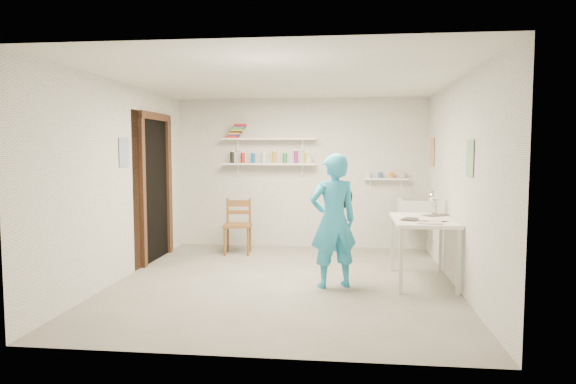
# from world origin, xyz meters

# --- Properties ---
(floor) EXTENTS (4.00, 4.50, 0.02)m
(floor) POSITION_xyz_m (0.00, 0.00, -0.01)
(floor) COLOR slate
(floor) RESTS_ON ground
(ceiling) EXTENTS (4.00, 4.50, 0.02)m
(ceiling) POSITION_xyz_m (0.00, 0.00, 2.41)
(ceiling) COLOR silver
(ceiling) RESTS_ON wall_back
(wall_back) EXTENTS (4.00, 0.02, 2.40)m
(wall_back) POSITION_xyz_m (0.00, 2.26, 1.20)
(wall_back) COLOR silver
(wall_back) RESTS_ON ground
(wall_front) EXTENTS (4.00, 0.02, 2.40)m
(wall_front) POSITION_xyz_m (0.00, -2.26, 1.20)
(wall_front) COLOR silver
(wall_front) RESTS_ON ground
(wall_left) EXTENTS (0.02, 4.50, 2.40)m
(wall_left) POSITION_xyz_m (-2.01, 0.00, 1.20)
(wall_left) COLOR silver
(wall_left) RESTS_ON ground
(wall_right) EXTENTS (0.02, 4.50, 2.40)m
(wall_right) POSITION_xyz_m (2.01, 0.00, 1.20)
(wall_right) COLOR silver
(wall_right) RESTS_ON ground
(doorway_recess) EXTENTS (0.02, 0.90, 2.00)m
(doorway_recess) POSITION_xyz_m (-1.99, 1.05, 1.00)
(doorway_recess) COLOR black
(doorway_recess) RESTS_ON wall_left
(corridor_box) EXTENTS (1.40, 1.50, 2.10)m
(corridor_box) POSITION_xyz_m (-2.70, 1.05, 1.05)
(corridor_box) COLOR brown
(corridor_box) RESTS_ON ground
(door_lintel) EXTENTS (0.06, 1.05, 0.10)m
(door_lintel) POSITION_xyz_m (-1.97, 1.05, 2.05)
(door_lintel) COLOR brown
(door_lintel) RESTS_ON wall_left
(door_jamb_near) EXTENTS (0.06, 0.10, 2.00)m
(door_jamb_near) POSITION_xyz_m (-1.97, 0.55, 1.00)
(door_jamb_near) COLOR brown
(door_jamb_near) RESTS_ON ground
(door_jamb_far) EXTENTS (0.06, 0.10, 2.00)m
(door_jamb_far) POSITION_xyz_m (-1.97, 1.55, 1.00)
(door_jamb_far) COLOR brown
(door_jamb_far) RESTS_ON ground
(shelf_lower) EXTENTS (1.50, 0.22, 0.03)m
(shelf_lower) POSITION_xyz_m (-0.50, 2.13, 1.35)
(shelf_lower) COLOR white
(shelf_lower) RESTS_ON wall_back
(shelf_upper) EXTENTS (1.50, 0.22, 0.03)m
(shelf_upper) POSITION_xyz_m (-0.50, 2.13, 1.75)
(shelf_upper) COLOR white
(shelf_upper) RESTS_ON wall_back
(ledge_shelf) EXTENTS (0.70, 0.14, 0.03)m
(ledge_shelf) POSITION_xyz_m (1.35, 2.17, 1.12)
(ledge_shelf) COLOR white
(ledge_shelf) RESTS_ON wall_back
(poster_left) EXTENTS (0.01, 0.28, 0.36)m
(poster_left) POSITION_xyz_m (-1.99, 0.05, 1.55)
(poster_left) COLOR #334C7F
(poster_left) RESTS_ON wall_left
(poster_right_a) EXTENTS (0.01, 0.34, 0.42)m
(poster_right_a) POSITION_xyz_m (1.99, 1.80, 1.55)
(poster_right_a) COLOR #995933
(poster_right_a) RESTS_ON wall_right
(poster_right_b) EXTENTS (0.01, 0.30, 0.38)m
(poster_right_b) POSITION_xyz_m (1.99, -0.55, 1.50)
(poster_right_b) COLOR #3F724C
(poster_right_b) RESTS_ON wall_right
(belfast_sink) EXTENTS (0.48, 0.60, 0.30)m
(belfast_sink) POSITION_xyz_m (1.75, 1.70, 0.70)
(belfast_sink) COLOR white
(belfast_sink) RESTS_ON wall_right
(man) EXTENTS (0.66, 0.55, 1.54)m
(man) POSITION_xyz_m (0.59, -0.16, 0.77)
(man) COLOR #2AA2D2
(man) RESTS_ON ground
(wall_clock) EXTENTS (0.27, 0.14, 0.28)m
(wall_clock) POSITION_xyz_m (0.67, 0.05, 1.03)
(wall_clock) COLOR #EEEFA3
(wall_clock) RESTS_ON man
(wooden_chair) EXTENTS (0.44, 0.42, 0.87)m
(wooden_chair) POSITION_xyz_m (-0.90, 1.56, 0.44)
(wooden_chair) COLOR brown
(wooden_chair) RESTS_ON ground
(work_table) EXTENTS (0.69, 1.15, 0.77)m
(work_table) POSITION_xyz_m (1.64, 0.17, 0.38)
(work_table) COLOR white
(work_table) RESTS_ON ground
(desk_lamp) EXTENTS (0.14, 0.14, 0.14)m
(desk_lamp) POSITION_xyz_m (1.83, 0.64, 0.99)
(desk_lamp) COLOR white
(desk_lamp) RESTS_ON work_table
(spray_cans) EXTENTS (1.29, 0.06, 0.17)m
(spray_cans) POSITION_xyz_m (-0.50, 2.13, 1.45)
(spray_cans) COLOR black
(spray_cans) RESTS_ON shelf_lower
(book_stack) EXTENTS (0.32, 0.14, 0.22)m
(book_stack) POSITION_xyz_m (-1.03, 2.13, 1.88)
(book_stack) COLOR red
(book_stack) RESTS_ON shelf_upper
(ledge_pots) EXTENTS (0.48, 0.07, 0.09)m
(ledge_pots) POSITION_xyz_m (1.35, 2.17, 1.18)
(ledge_pots) COLOR silver
(ledge_pots) RESTS_ON ledge_shelf
(papers) EXTENTS (0.30, 0.22, 0.02)m
(papers) POSITION_xyz_m (1.64, 0.17, 0.78)
(papers) COLOR silver
(papers) RESTS_ON work_table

